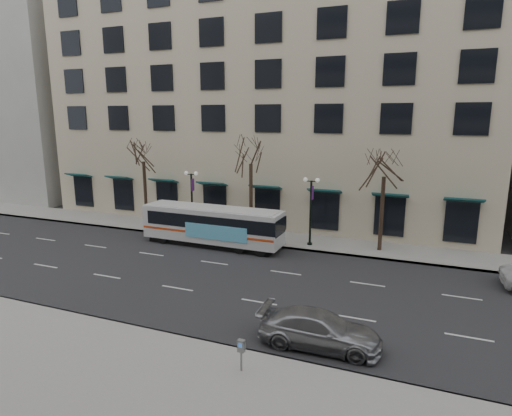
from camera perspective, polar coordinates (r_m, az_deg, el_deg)
The scene contains 12 objects.
ground at distance 27.00m, azimuth -7.84°, elevation -8.78°, with size 160.00×160.00×0.00m, color black.
sidewalk_far at distance 33.19m, azimuth 7.51°, elevation -4.60°, with size 80.00×4.00×0.15m, color gray.
building_hotel at distance 45.34m, azimuth 2.93°, elevation 15.23°, with size 40.00×20.00×24.00m, color #C6B397.
building_far_upblock at distance 66.44m, azimuth -29.06°, elevation 14.54°, with size 28.00×20.00×28.00m, color #999993.
tree_far_left at distance 38.19m, azimuth -14.83°, elevation 7.44°, with size 3.60×3.60×8.34m.
tree_far_mid at distance 33.26m, azimuth -0.69°, elevation 7.54°, with size 3.60×3.60×8.55m.
tree_far_right at distance 30.94m, azimuth 16.80°, elevation 5.77°, with size 3.60×3.60×8.06m.
lamp_post_left at distance 35.46m, azimuth -8.53°, elevation 1.23°, with size 1.22×0.45×5.21m.
lamp_post_right at distance 31.72m, azimuth 7.31°, elevation -0.03°, with size 1.22×0.45×5.21m.
city_bus at distance 32.22m, azimuth -5.76°, elevation -2.23°, with size 10.93×2.56×2.95m.
silver_car at distance 19.03m, azimuth 8.49°, elevation -15.72°, with size 2.12×5.22×1.52m, color #9C9DA3.
pay_station at distance 16.91m, azimuth -1.98°, elevation -18.21°, with size 0.28×0.20×1.27m.
Camera 1 is at (12.57, -21.87, 9.64)m, focal length 30.00 mm.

